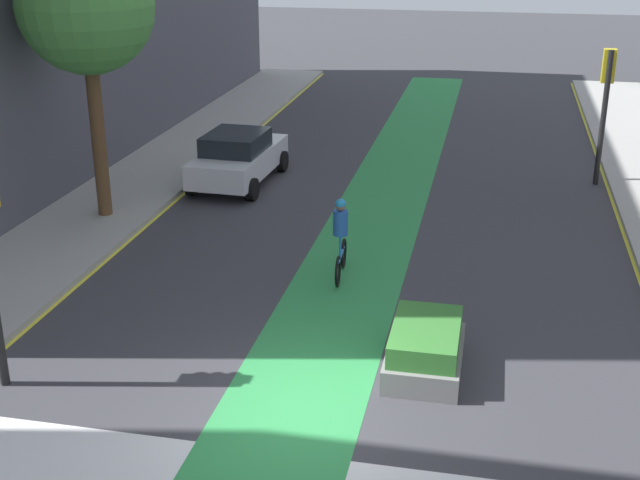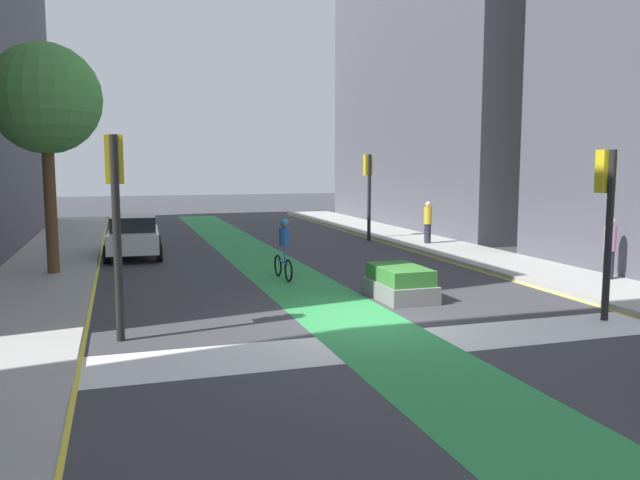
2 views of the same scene
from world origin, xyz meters
TOP-DOWN VIEW (x-y plane):
  - ground_plane at (0.00, 0.00)m, footprint 120.00×120.00m
  - bike_lane_paint at (-0.30, 0.00)m, footprint 2.40×60.00m
  - traffic_signal_far_right at (5.64, 13.91)m, footprint 0.35×0.52m
  - car_white_left_far at (-4.73, 11.70)m, footprint 2.17×4.27m
  - cyclist_in_lane at (-0.49, 5.45)m, footprint 0.32×1.73m
  - street_tree_near at (-7.22, 7.93)m, footprint 3.32×3.32m
  - median_planter at (1.70, 1.82)m, footprint 1.29×2.14m

SIDE VIEW (x-z plane):
  - ground_plane at x=0.00m, z-range 0.00..0.00m
  - bike_lane_paint at x=-0.30m, z-range 0.00..0.01m
  - median_planter at x=1.70m, z-range -0.02..0.83m
  - car_white_left_far at x=-4.73m, z-range 0.02..1.59m
  - cyclist_in_lane at x=-0.49m, z-range 0.04..1.90m
  - traffic_signal_far_right at x=5.64m, z-range 0.80..4.73m
  - street_tree_near at x=-7.22m, z-range 1.93..8.89m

